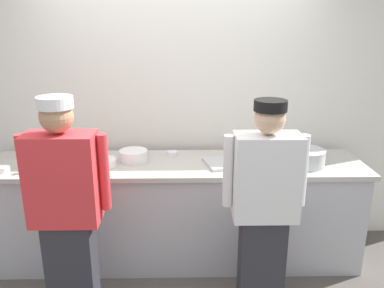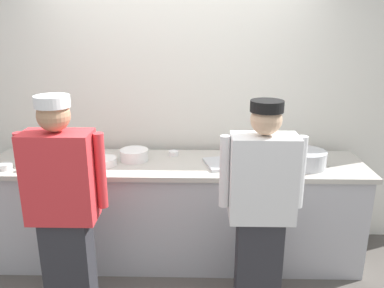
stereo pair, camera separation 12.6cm
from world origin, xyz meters
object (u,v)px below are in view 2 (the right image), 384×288
Objects in this scene: ramekin_green_sauce at (41,161)px; deli_cup at (45,149)px; plate_stack_front at (104,161)px; ramekin_orange_sauce at (6,166)px; plate_stack_rear at (134,155)px; chef_center at (261,207)px; squeeze_bottle_secondary at (35,158)px; squeeze_bottle_primary at (76,151)px; mixing_bowl_steel at (306,159)px; ramekin_red_sauce at (174,153)px; chef_near_left at (63,207)px; sheet_tray at (232,163)px.

deli_cup is at bearing 101.98° from ramekin_green_sauce.
ramekin_orange_sauce is (-0.78, -0.12, -0.00)m from plate_stack_front.
chef_center is at bearing -36.29° from plate_stack_rear.
squeeze_bottle_primary is at bearing 32.50° from squeeze_bottle_secondary.
ramekin_orange_sauce is at bearing -161.01° from squeeze_bottle_primary.
mixing_bowl_steel is at bearing -1.90° from squeeze_bottle_primary.
mixing_bowl_steel is 3.27× the size of deli_cup.
chef_center reaches higher than ramekin_red_sauce.
squeeze_bottle_secondary is at bearing 1.19° from ramekin_orange_sauce.
squeeze_bottle_secondary is (-0.53, -0.12, 0.07)m from plate_stack_front.
chef_near_left is at bearing -40.47° from ramekin_orange_sauce.
plate_stack_rear is at bearing 174.99° from mixing_bowl_steel.
ramekin_red_sauce is at bearing 24.71° from plate_stack_front.
deli_cup is (-1.83, 0.87, 0.12)m from chef_center.
plate_stack_front is at bearing 179.86° from mixing_bowl_steel.
squeeze_bottle_secondary is (-0.76, -0.24, 0.05)m from plate_stack_rear.
chef_near_left is 7.68× the size of squeeze_bottle_primary.
squeeze_bottle_primary is 0.31m from ramekin_green_sauce.
ramekin_green_sauce is 0.96× the size of ramekin_red_sauce.
chef_center reaches higher than ramekin_green_sauce.
squeeze_bottle_primary is at bearing 166.55° from plate_stack_front.
chef_center is 1.64m from squeeze_bottle_primary.
chef_center reaches higher than mixing_bowl_steel.
ramekin_green_sauce is 0.79× the size of ramekin_orange_sauce.
mixing_bowl_steel is at bearing 20.76° from chef_near_left.
plate_stack_rear reaches higher than sheet_tray.
chef_center reaches higher than ramekin_orange_sauce.
chef_near_left is at bearing -159.24° from mixing_bowl_steel.
squeeze_bottle_secondary is 0.38m from deli_cup.
plate_stack_front is 1.68m from mixing_bowl_steel.
sheet_tray is 2.20× the size of squeeze_bottle_secondary.
deli_cup is (-0.83, 0.14, 0.00)m from plate_stack_rear.
plate_stack_front is 1.08m from sheet_tray.
ramekin_red_sauce is at bearing 166.59° from mixing_bowl_steel.
squeeze_bottle_primary is 0.85m from ramekin_red_sauce.
mixing_bowl_steel reaches higher than deli_cup.
mixing_bowl_steel reaches higher than sheet_tray.
mixing_bowl_steel is 3.91× the size of ramekin_green_sauce.
plate_stack_front is at bearing 12.43° from squeeze_bottle_secondary.
chef_near_left is 1.35m from chef_center.
chef_near_left is at bearing -79.81° from squeeze_bottle_primary.
sheet_tray is 4.95× the size of ramekin_red_sauce.
plate_stack_rear is 0.85m from sheet_tray.
chef_center is at bearing -15.65° from squeeze_bottle_secondary.
ramekin_orange_sauce is at bearing -115.87° from deli_cup.
squeeze_bottle_primary is 0.40m from deli_cup.
deli_cup is at bearing 149.82° from squeeze_bottle_primary.
squeeze_bottle_primary is (-1.48, 0.67, 0.17)m from chef_center.
chef_center is at bearing -19.56° from ramekin_green_sauce.
mixing_bowl_steel reaches higher than plate_stack_rear.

